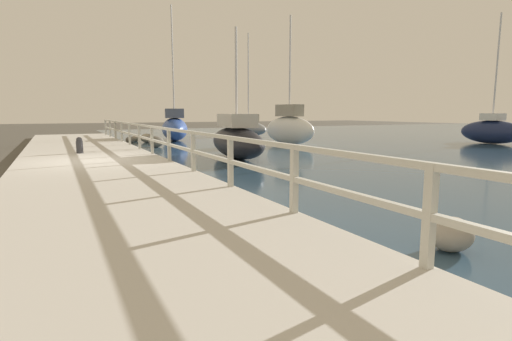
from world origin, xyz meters
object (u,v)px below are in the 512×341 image
at_px(sailboat_gray, 248,127).
at_px(sailboat_white, 289,128).
at_px(mooring_bollard, 79,145).
at_px(sailboat_navy, 492,131).
at_px(sailboat_black, 237,140).
at_px(sailboat_blue, 175,127).

relative_size(sailboat_gray, sailboat_white, 1.11).
height_order(mooring_bollard, sailboat_white, sailboat_white).
bearing_deg(mooring_bollard, sailboat_navy, -5.94).
height_order(sailboat_navy, sailboat_black, sailboat_navy).
height_order(sailboat_blue, sailboat_gray, sailboat_blue).
relative_size(mooring_bollard, sailboat_blue, 0.07).
bearing_deg(sailboat_blue, sailboat_gray, 36.54).
bearing_deg(sailboat_navy, sailboat_blue, 144.67).
height_order(sailboat_gray, sailboat_white, sailboat_gray).
distance_m(sailboat_navy, sailboat_white, 11.69).
height_order(mooring_bollard, sailboat_black, sailboat_black).
xyz_separation_m(mooring_bollard, sailboat_navy, (21.58, -2.25, 0.20)).
bearing_deg(sailboat_navy, mooring_bollard, 173.56).
distance_m(mooring_bollard, sailboat_black, 6.01).
bearing_deg(mooring_bollard, sailboat_black, -24.18).
xyz_separation_m(sailboat_blue, sailboat_navy, (15.53, -10.80, -0.10)).
bearing_deg(sailboat_navy, sailboat_black, -179.72).
bearing_deg(sailboat_navy, sailboat_gray, 122.62).
relative_size(sailboat_navy, sailboat_white, 1.04).
bearing_deg(sailboat_navy, sailboat_white, 155.93).
bearing_deg(sailboat_black, sailboat_blue, 94.37).
bearing_deg(sailboat_blue, mooring_bollard, -112.11).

